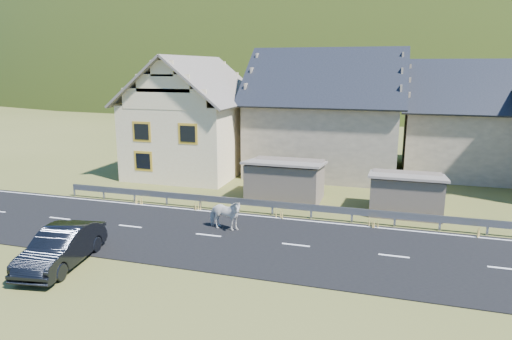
% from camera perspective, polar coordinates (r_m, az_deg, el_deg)
% --- Properties ---
extents(ground, '(160.00, 160.00, 0.00)m').
position_cam_1_polar(ground, '(19.70, 4.99, -9.43)').
color(ground, '#3F4319').
rests_on(ground, ground).
extents(road, '(60.00, 7.00, 0.04)m').
position_cam_1_polar(road, '(19.69, 4.99, -9.38)').
color(road, black).
rests_on(road, ground).
extents(lane_markings, '(60.00, 6.60, 0.01)m').
position_cam_1_polar(lane_markings, '(19.68, 4.99, -9.31)').
color(lane_markings, silver).
rests_on(lane_markings, road).
extents(guardrail, '(28.10, 0.09, 0.75)m').
position_cam_1_polar(guardrail, '(22.91, 6.93, -4.75)').
color(guardrail, '#93969B').
rests_on(guardrail, ground).
extents(shed_left, '(4.30, 3.30, 2.40)m').
position_cam_1_polar(shed_left, '(25.80, 3.67, -1.43)').
color(shed_left, '#6D5F52').
rests_on(shed_left, ground).
extents(shed_right, '(3.80, 2.90, 2.20)m').
position_cam_1_polar(shed_right, '(24.74, 18.23, -2.93)').
color(shed_right, '#6D5F52').
rests_on(shed_right, ground).
extents(house_cream, '(7.80, 9.80, 8.30)m').
position_cam_1_polar(house_cream, '(32.98, -7.77, 7.34)').
color(house_cream, beige).
rests_on(house_cream, ground).
extents(house_stone_a, '(10.80, 9.80, 8.90)m').
position_cam_1_polar(house_stone_a, '(33.31, 8.83, 7.84)').
color(house_stone_a, tan).
rests_on(house_stone_a, ground).
extents(house_stone_b, '(9.80, 8.80, 8.10)m').
position_cam_1_polar(house_stone_b, '(35.43, 25.61, 6.39)').
color(house_stone_b, tan).
rests_on(house_stone_b, ground).
extents(mountain, '(440.00, 280.00, 260.00)m').
position_cam_1_polar(mountain, '(199.77, 17.07, 4.38)').
color(mountain, '#1C310F').
rests_on(mountain, ground).
extents(conifer_patch, '(76.00, 50.00, 28.00)m').
position_cam_1_polar(conifer_patch, '(140.68, -8.02, 12.13)').
color(conifer_patch, black).
rests_on(conifer_patch, ground).
extents(horse, '(0.96, 1.81, 1.47)m').
position_cam_1_polar(horse, '(21.16, -3.93, -5.58)').
color(horse, silver).
rests_on(horse, road).
extents(car, '(2.19, 4.60, 1.46)m').
position_cam_1_polar(car, '(19.10, -23.13, -8.84)').
color(car, black).
rests_on(car, ground).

